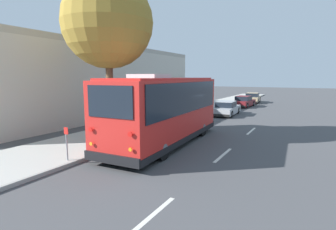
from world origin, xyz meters
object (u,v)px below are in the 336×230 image
Objects in this scene: fire_hydrant at (182,116)px; sign_post_near at (67,143)px; parked_sedan_silver at (226,109)px; parked_sedan_maroon at (244,102)px; parked_sedan_tan at (252,98)px; sign_post_far at (93,139)px; shuttle_bus at (165,107)px; street_tree at (109,17)px.

sign_post_near is at bearing -179.06° from fire_hydrant.
parked_sedan_maroon is (7.51, 0.17, -0.00)m from parked_sedan_silver.
parked_sedan_tan is at bearing -1.52° from parked_sedan_silver.
sign_post_far is at bearing -179.70° from parked_sedan_maroon.
fire_hydrant is (-5.73, 1.74, -0.03)m from parked_sedan_silver.
shuttle_bus is 2.13× the size of parked_sedan_maroon.
street_tree is at bearing 99.76° from shuttle_bus.
parked_sedan_tan is at bearing 4.84° from parked_sedan_maroon.
shuttle_bus is 6.53m from fire_hydrant.
sign_post_near reaches higher than parked_sedan_silver.
shuttle_bus reaches higher than parked_sedan_silver.
fire_hydrant is (6.71, -0.96, -6.00)m from street_tree.
parked_sedan_silver reaches higher than fire_hydrant.
parked_sedan_tan is (24.82, 0.56, -1.30)m from shuttle_bus.
sign_post_near is at bearing 172.83° from parked_sedan_tan.
sign_post_far is at bearing 147.56° from shuttle_bus.
parked_sedan_tan is 0.51× the size of street_tree.
parked_sedan_silver is 1.09× the size of parked_sedan_maroon.
street_tree is (-19.95, 2.52, 5.97)m from parked_sedan_maroon.
sign_post_near is 1.20× the size of sign_post_far.
parked_sedan_tan is 18.83m from fire_hydrant.
shuttle_bus is at bearing -29.65° from sign_post_far.
sign_post_near reaches higher than parked_sedan_maroon.
street_tree is 6.82× the size of sign_post_near.
street_tree is at bearing 169.90° from parked_sedan_tan.
parked_sedan_maroon is at bearing 176.35° from parked_sedan_tan.
street_tree is at bearing 15.66° from sign_post_near.
parked_sedan_maroon is at bearing -1.42° from shuttle_bus.
parked_sedan_silver is 16.56m from sign_post_near.
sign_post_near reaches higher than fire_hydrant.
shuttle_bus is 8.16× the size of sign_post_far.
sign_post_near is (-29.52, 1.29, 0.22)m from parked_sedan_tan.
parked_sedan_tan is at bearing -4.47° from fire_hydrant.
parked_sedan_tan is 28.10m from sign_post_far.
parked_sedan_maroon is 13.33m from fire_hydrant.
shuttle_bus is 24.86m from parked_sedan_tan.
street_tree reaches higher than parked_sedan_silver.
parked_sedan_silver is 14.06m from street_tree.
shuttle_bus reaches higher than sign_post_far.
parked_sedan_tan is at bearing -2.50° from sign_post_near.
parked_sedan_maroon is at bearing -6.75° from fire_hydrant.
shuttle_bus is 11.86m from parked_sedan_silver.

